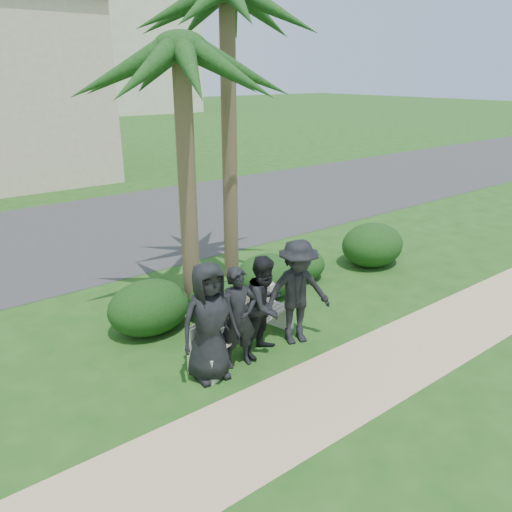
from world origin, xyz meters
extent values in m
plane|color=#1A4614|center=(0.00, 0.00, 0.00)|extent=(160.00, 160.00, 0.00)
cube|color=tan|center=(0.00, -1.80, 0.00)|extent=(30.00, 1.60, 0.01)
cube|color=#2D2D30|center=(0.00, 8.00, 0.00)|extent=(160.00, 8.00, 0.01)
cube|color=beige|center=(14.00, 55.00, 10.00)|extent=(26.00, 18.00, 20.00)
cube|color=gray|center=(-1.08, -0.09, 0.42)|extent=(2.27, 1.08, 0.04)
cube|color=gray|center=(-1.08, 0.13, 0.65)|extent=(2.15, 0.62, 0.26)
cube|color=beige|center=(-2.11, -0.09, 0.20)|extent=(0.28, 0.53, 0.41)
cube|color=beige|center=(-0.04, -0.09, 0.20)|extent=(0.28, 0.53, 0.41)
imported|color=black|center=(-1.96, -0.41, 0.93)|extent=(0.96, 0.68, 1.86)
imported|color=black|center=(-1.42, -0.39, 0.82)|extent=(0.67, 0.51, 1.65)
imported|color=black|center=(-0.85, -0.34, 0.84)|extent=(0.98, 0.86, 1.69)
imported|color=black|center=(-0.21, -0.40, 0.92)|extent=(1.34, 1.00, 1.84)
ellipsoid|color=black|center=(-2.03, 1.50, 0.48)|extent=(1.48, 1.22, 0.96)
ellipsoid|color=black|center=(-0.80, 1.25, 0.35)|extent=(1.06, 0.87, 0.69)
ellipsoid|color=black|center=(0.57, 1.37, 0.46)|extent=(1.40, 1.16, 0.92)
ellipsoid|color=black|center=(1.77, 1.57, 0.34)|extent=(1.06, 0.87, 0.69)
ellipsoid|color=black|center=(3.72, 1.24, 0.52)|extent=(1.59, 1.32, 1.04)
cylinder|color=brown|center=(-1.04, 1.66, 2.38)|extent=(0.32, 0.32, 4.76)
cylinder|color=brown|center=(0.61, 2.70, 2.92)|extent=(0.32, 0.32, 5.84)
camera|label=1|loc=(-5.42, -6.00, 4.38)|focal=35.00mm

